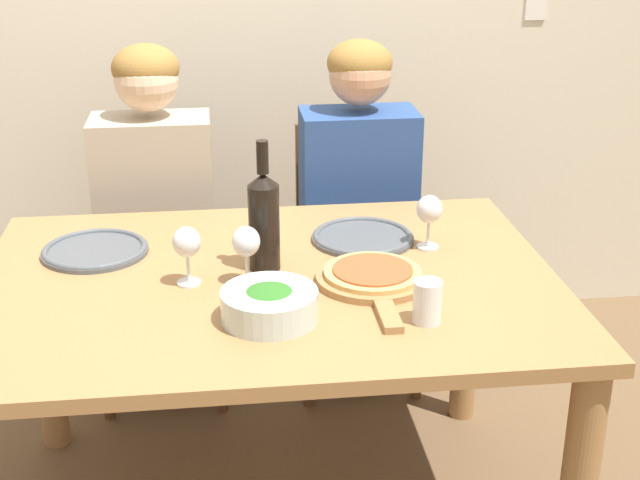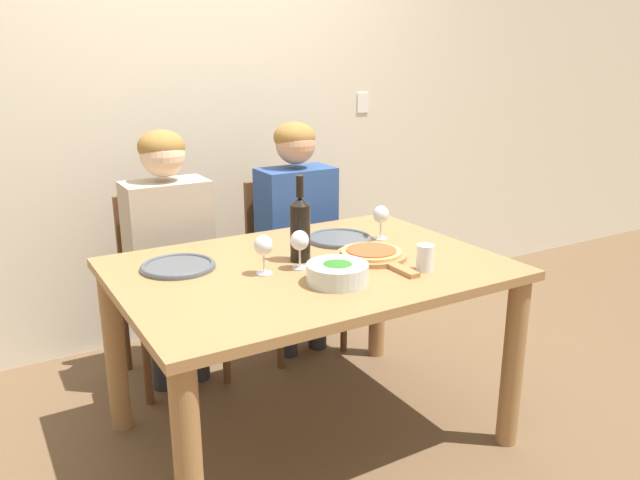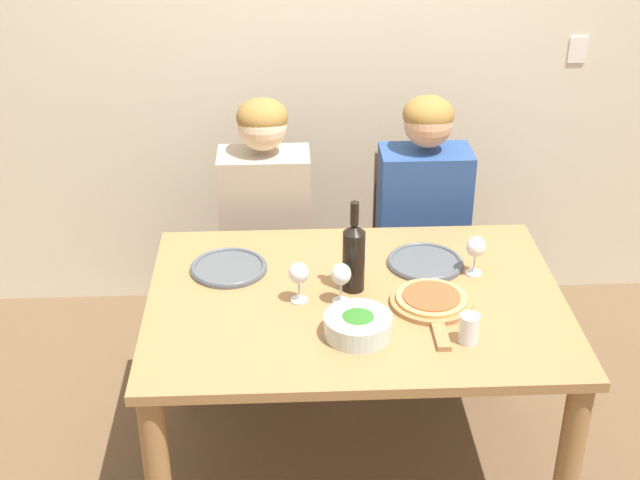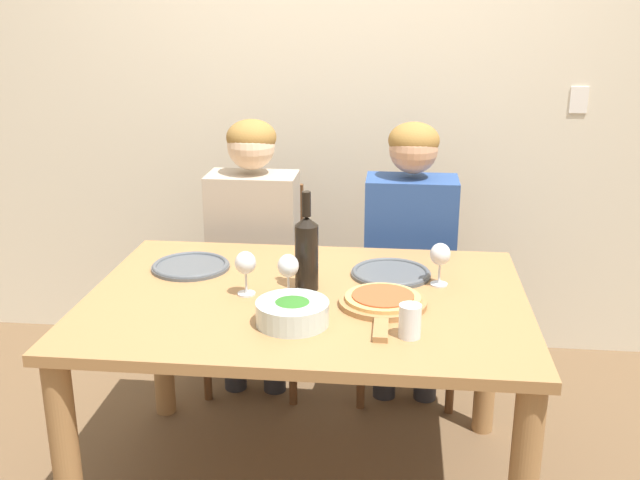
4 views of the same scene
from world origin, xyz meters
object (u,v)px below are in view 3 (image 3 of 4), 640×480
at_px(chair_right, 417,246).
at_px(wine_glass_right, 476,249).
at_px(wine_bottle, 354,255).
at_px(dinner_plate_right, 425,262).
at_px(wine_glass_centre, 341,276).
at_px(chair_left, 267,250).
at_px(wine_glass_left, 299,275).
at_px(person_man, 424,208).
at_px(pizza_on_board, 432,302).
at_px(water_tumbler, 469,329).
at_px(broccoli_bowl, 358,325).
at_px(person_woman, 265,211).
at_px(dinner_plate_left, 229,267).

xyz_separation_m(chair_right, wine_glass_right, (0.09, -0.70, 0.37)).
xyz_separation_m(wine_bottle, wine_glass_right, (0.45, 0.08, -0.03)).
distance_m(chair_right, dinner_plate_right, 0.69).
bearing_deg(wine_glass_centre, wine_glass_right, 18.80).
bearing_deg(chair_right, chair_left, 180.00).
relative_size(wine_glass_left, wine_glass_centre, 1.00).
xyz_separation_m(person_man, pizza_on_board, (-0.09, -0.80, 0.04)).
height_order(wine_bottle, water_tumbler, wine_bottle).
xyz_separation_m(broccoli_bowl, wine_glass_right, (0.46, 0.37, 0.07)).
bearing_deg(person_woman, wine_glass_left, -80.53).
relative_size(wine_glass_left, wine_glass_right, 1.00).
relative_size(chair_left, wine_glass_centre, 5.91).
height_order(person_man, water_tumbler, person_man).
distance_m(broccoli_bowl, water_tumbler, 0.36).
distance_m(dinner_plate_left, pizza_on_board, 0.76).
bearing_deg(dinner_plate_right, chair_right, 83.30).
bearing_deg(wine_glass_left, person_man, 53.66).
bearing_deg(wine_bottle, water_tumbler, -44.92).
distance_m(person_woman, wine_bottle, 0.76).
relative_size(dinner_plate_left, water_tumbler, 2.83).
bearing_deg(water_tumbler, broccoli_bowl, 170.99).
bearing_deg(wine_glass_left, wine_glass_centre, -5.57).
height_order(person_man, wine_glass_centre, person_man).
height_order(chair_right, person_woman, person_woman).
relative_size(chair_right, pizza_on_board, 2.10).
bearing_deg(wine_glass_left, dinner_plate_right, 26.01).
xyz_separation_m(wine_bottle, dinner_plate_right, (0.28, 0.16, -0.13)).
height_order(chair_left, pizza_on_board, chair_left).
bearing_deg(wine_glass_centre, water_tumbler, -33.09).
relative_size(dinner_plate_right, pizza_on_board, 0.67).
relative_size(wine_bottle, broccoli_bowl, 1.53).
bearing_deg(water_tumbler, wine_glass_centre, 146.91).
xyz_separation_m(person_woman, wine_glass_left, (0.12, -0.75, 0.13)).
relative_size(wine_bottle, pizza_on_board, 0.80).
relative_size(wine_bottle, wine_glass_left, 2.26).
xyz_separation_m(wine_bottle, broccoli_bowl, (-0.01, -0.29, -0.10)).
relative_size(broccoli_bowl, dinner_plate_left, 0.79).
bearing_deg(wine_bottle, chair_right, 65.61).
distance_m(dinner_plate_left, wine_glass_left, 0.35).
xyz_separation_m(chair_left, dinner_plate_left, (-0.13, -0.63, 0.28)).
height_order(person_woman, wine_glass_right, person_woman).
bearing_deg(pizza_on_board, person_woman, 126.00).
bearing_deg(dinner_plate_right, wine_glass_left, -153.99).
xyz_separation_m(chair_left, person_man, (0.67, -0.11, 0.25)).
relative_size(chair_right, dinner_plate_right, 3.14).
distance_m(wine_bottle, broccoli_bowl, 0.30).
xyz_separation_m(person_woman, wine_glass_centre, (0.27, -0.76, 0.13)).
relative_size(person_woman, wine_glass_right, 8.05).
bearing_deg(person_woman, person_man, 0.00).
bearing_deg(water_tumbler, pizza_on_board, 110.82).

